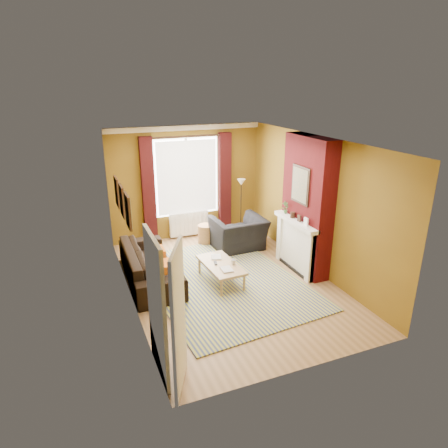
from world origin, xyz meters
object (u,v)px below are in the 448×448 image
(floor_lamp, at_px, (241,191))
(sofa, at_px, (150,264))
(armchair, at_px, (238,233))
(coffee_table, at_px, (221,266))
(wicker_stool, at_px, (206,234))

(floor_lamp, bearing_deg, sofa, -148.23)
(sofa, xyz_separation_m, armchair, (2.28, 0.78, 0.04))
(armchair, bearing_deg, coffee_table, 52.62)
(armchair, relative_size, coffee_table, 0.96)
(floor_lamp, bearing_deg, coffee_table, -122.39)
(wicker_stool, xyz_separation_m, floor_lamp, (1.09, 0.32, 0.91))
(sofa, distance_m, wicker_stool, 2.17)
(sofa, relative_size, armchair, 2.00)
(coffee_table, bearing_deg, floor_lamp, 54.03)
(armchair, bearing_deg, floor_lamp, -119.19)
(sofa, distance_m, coffee_table, 1.42)
(floor_lamp, bearing_deg, wicker_stool, -163.65)
(sofa, relative_size, floor_lamp, 1.62)
(wicker_stool, bearing_deg, coffee_table, -100.95)
(coffee_table, distance_m, floor_lamp, 2.88)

